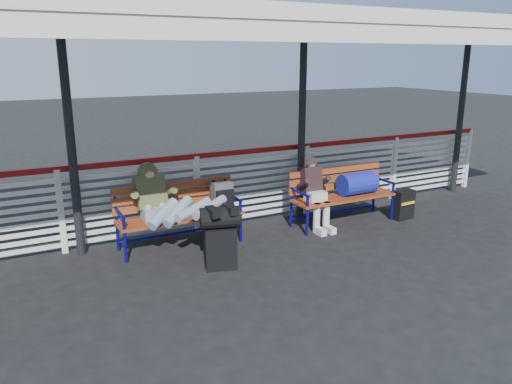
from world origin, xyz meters
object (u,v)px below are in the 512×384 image
traveler_man (176,206)px  suitcase_side (403,204)px  bench_right (350,186)px  companion_person (315,192)px  luggage_stack (220,235)px  bench_left (189,205)px

traveler_man → suitcase_side: size_ratio=3.28×
bench_right → companion_person: size_ratio=1.57×
bench_right → traveler_man: (-3.00, -0.07, 0.10)m
luggage_stack → traveler_man: size_ratio=0.51×
bench_left → companion_person: size_ratio=1.57×
luggage_stack → bench_right: (2.65, 0.76, 0.15)m
bench_left → suitcase_side: bench_left is taller
bench_right → suitcase_side: size_ratio=3.61×
companion_person → suitcase_side: size_ratio=2.29×
bench_right → suitcase_side: bench_right is taller
luggage_stack → traveler_man: bearing=132.0°
luggage_stack → bench_left: 1.05m
luggage_stack → suitcase_side: (3.56, 0.46, -0.20)m
bench_left → traveler_man: traveler_man is taller
traveler_man → companion_person: size_ratio=1.43×
bench_left → traveler_man: size_ratio=1.10×
bench_left → suitcase_side: bearing=-9.1°
companion_person → suitcase_side: 1.66m
bench_left → traveler_man: (-0.31, -0.35, 0.13)m
luggage_stack → bench_right: 2.76m
bench_left → traveler_man: bearing=-131.5°
luggage_stack → bench_left: size_ratio=0.46×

